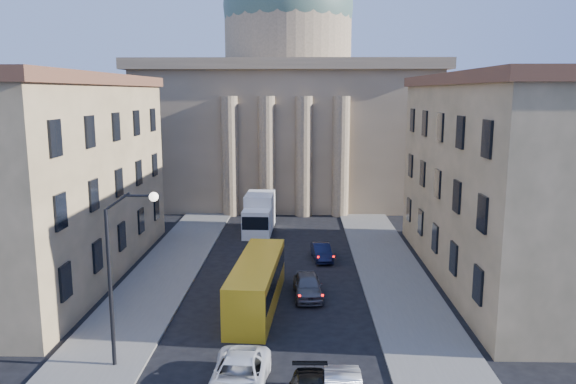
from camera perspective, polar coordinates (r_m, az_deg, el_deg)
name	(u,v)px	position (r m, az deg, el deg)	size (l,w,h in m)	color
sidewalk_left	(149,294)	(39.37, -13.96, -10.01)	(5.00, 60.00, 0.15)	#605E58
sidewalk_right	(403,296)	(38.64, 11.60, -10.30)	(5.00, 60.00, 0.15)	#605E58
church	(288,104)	(73.11, 0.00, 8.92)	(68.02, 28.76, 36.60)	#7B674C
building_left	(42,176)	(44.20, -23.70, 1.46)	(11.60, 26.60, 14.70)	tan
building_right	(517,178)	(42.89, 22.24, 1.33)	(11.60, 26.60, 14.70)	tan
street_lamp	(120,265)	(28.22, -16.71, -7.08)	(2.62, 0.44, 8.83)	black
car_left_mid	(239,377)	(26.69, -5.04, -18.23)	(2.55, 5.54, 1.54)	white
car_right_far	(308,286)	(37.72, 2.01, -9.47)	(1.83, 4.54, 1.55)	#545459
car_right_distant	(322,252)	(45.77, 3.43, -6.10)	(1.38, 3.96, 1.30)	black
city_bus	(257,282)	(35.82, -3.17, -9.13)	(3.15, 10.84, 3.02)	gold
box_truck	(259,215)	(54.33, -2.96, -2.32)	(2.80, 6.71, 3.65)	white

